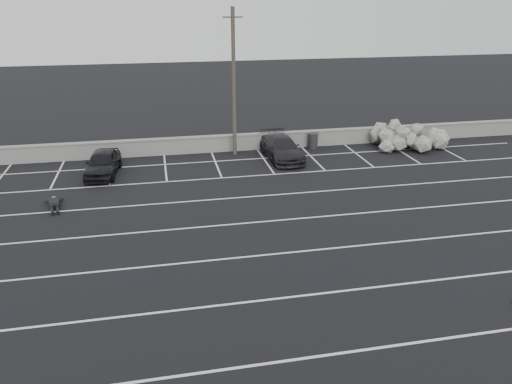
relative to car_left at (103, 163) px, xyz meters
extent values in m
plane|color=black|center=(8.42, -10.91, -0.69)|extent=(120.00, 120.00, 0.00)
cube|color=gray|center=(8.42, 3.09, -0.19)|extent=(50.00, 0.35, 1.00)
cube|color=gray|center=(8.42, 3.09, 0.33)|extent=(50.00, 0.45, 0.08)
cube|color=silver|center=(8.42, -16.91, -0.68)|extent=(36.00, 0.10, 0.01)
cube|color=silver|center=(8.42, -13.91, -0.68)|extent=(36.00, 0.10, 0.01)
cube|color=silver|center=(8.42, -10.91, -0.68)|extent=(36.00, 0.10, 0.01)
cube|color=silver|center=(8.42, -7.91, -0.68)|extent=(36.00, 0.10, 0.01)
cube|color=silver|center=(8.42, -4.91, -0.68)|extent=(36.00, 0.10, 0.01)
cube|color=silver|center=(8.42, -1.91, -0.68)|extent=(36.00, 0.10, 0.01)
cube|color=silver|center=(8.42, 1.09, -0.68)|extent=(36.00, 0.10, 0.01)
cube|color=silver|center=(-5.58, 0.59, -0.68)|extent=(0.10, 5.00, 0.01)
cube|color=silver|center=(-2.58, 0.59, -0.68)|extent=(0.10, 5.00, 0.01)
cube|color=silver|center=(0.42, 0.59, -0.68)|extent=(0.10, 5.00, 0.01)
cube|color=silver|center=(3.42, 0.59, -0.68)|extent=(0.10, 5.00, 0.01)
cube|color=silver|center=(6.42, 0.59, -0.68)|extent=(0.10, 5.00, 0.01)
cube|color=silver|center=(9.42, 0.59, -0.68)|extent=(0.10, 5.00, 0.01)
cube|color=silver|center=(12.42, 0.59, -0.68)|extent=(0.10, 5.00, 0.01)
cube|color=silver|center=(15.42, 0.59, -0.68)|extent=(0.10, 5.00, 0.01)
cube|color=silver|center=(18.42, 0.59, -0.68)|extent=(0.10, 5.00, 0.01)
cube|color=silver|center=(21.42, 0.59, -0.68)|extent=(0.10, 5.00, 0.01)
imported|color=black|center=(0.00, 0.00, 0.00)|extent=(2.04, 4.17, 1.37)
imported|color=black|center=(10.51, 0.84, -0.01)|extent=(2.12, 4.77, 1.36)
cylinder|color=#4C4238|center=(7.84, 2.29, 3.71)|extent=(0.23, 0.23, 8.80)
cube|color=#4C4238|center=(7.84, 2.29, 7.53)|extent=(1.17, 0.08, 0.08)
cylinder|color=#28272A|center=(13.06, 2.53, -0.20)|extent=(0.74, 0.74, 0.98)
cylinder|color=#28272A|center=(13.06, 2.53, 0.31)|extent=(0.82, 0.82, 0.05)
camera|label=1|loc=(3.13, -27.61, 8.79)|focal=35.00mm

